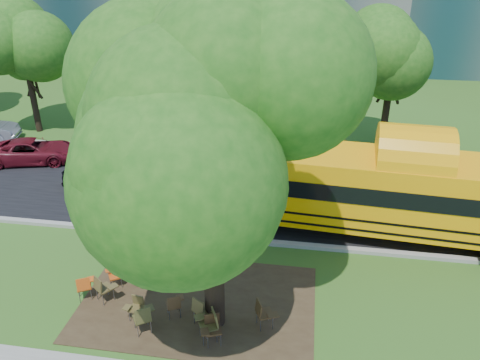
% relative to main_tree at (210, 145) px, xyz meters
% --- Properties ---
extents(ground, '(160.00, 160.00, 0.00)m').
position_rel_main_tree_xyz_m(ground, '(-1.68, 1.23, -5.47)').
color(ground, '#36581B').
rests_on(ground, ground).
extents(dirt_patch, '(7.00, 4.50, 0.03)m').
position_rel_main_tree_xyz_m(dirt_patch, '(-0.68, 0.73, -5.45)').
color(dirt_patch, '#382819').
rests_on(dirt_patch, ground).
extents(asphalt_road, '(80.00, 8.00, 0.04)m').
position_rel_main_tree_xyz_m(asphalt_road, '(-1.68, 8.23, -5.45)').
color(asphalt_road, black).
rests_on(asphalt_road, ground).
extents(kerb_near, '(80.00, 0.25, 0.14)m').
position_rel_main_tree_xyz_m(kerb_near, '(-1.68, 4.23, -5.40)').
color(kerb_near, gray).
rests_on(kerb_near, ground).
extents(kerb_far, '(80.00, 0.25, 0.14)m').
position_rel_main_tree_xyz_m(kerb_far, '(-1.68, 12.33, -5.40)').
color(kerb_far, gray).
rests_on(kerb_far, ground).
extents(bg_tree_0, '(5.20, 5.20, 7.18)m').
position_rel_main_tree_xyz_m(bg_tree_0, '(-13.68, 14.23, -0.90)').
color(bg_tree_0, black).
rests_on(bg_tree_0, ground).
extents(bg_tree_2, '(4.80, 4.80, 6.62)m').
position_rel_main_tree_xyz_m(bg_tree_2, '(-6.68, 17.23, -1.26)').
color(bg_tree_2, black).
rests_on(bg_tree_2, ground).
extents(bg_tree_3, '(5.60, 5.60, 7.84)m').
position_rel_main_tree_xyz_m(bg_tree_3, '(6.32, 15.23, -0.44)').
color(bg_tree_3, black).
rests_on(bg_tree_3, ground).
extents(main_tree, '(7.05, 7.05, 9.00)m').
position_rel_main_tree_xyz_m(main_tree, '(0.00, 0.00, 0.00)').
color(main_tree, black).
rests_on(main_tree, ground).
extents(school_bus, '(12.90, 3.79, 3.11)m').
position_rel_main_tree_xyz_m(school_bus, '(5.76, 5.57, -3.67)').
color(school_bus, '#FFA708').
rests_on(school_bus, ground).
extents(chair_0, '(0.58, 0.70, 0.86)m').
position_rel_main_tree_xyz_m(chair_0, '(-4.09, 0.36, -4.94)').
color(chair_0, '#CC5215').
rests_on(chair_0, ground).
extents(chair_1, '(0.78, 0.62, 0.91)m').
position_rel_main_tree_xyz_m(chair_1, '(-3.49, 0.33, -4.90)').
color(chair_1, brown).
rests_on(chair_1, ground).
extents(chair_2, '(0.63, 0.79, 0.94)m').
position_rel_main_tree_xyz_m(chair_2, '(-1.86, -0.71, -4.89)').
color(chair_2, '#47431E').
rests_on(chair_2, ground).
extents(chair_3, '(0.55, 0.45, 0.77)m').
position_rel_main_tree_xyz_m(chair_3, '(-2.27, -0.20, -4.99)').
color(chair_3, brown).
rests_on(chair_3, ground).
extents(chair_4, '(0.80, 0.63, 0.95)m').
position_rel_main_tree_xyz_m(chair_4, '(-0.33, -0.17, -4.88)').
color(chair_4, '#4F4422').
rests_on(chair_4, ground).
extents(chair_5, '(0.61, 0.68, 0.89)m').
position_rel_main_tree_xyz_m(chair_5, '(0.07, -0.76, -4.92)').
color(chair_5, '#412A17').
rests_on(chair_5, ground).
extents(chair_6, '(0.77, 0.65, 0.96)m').
position_rel_main_tree_xyz_m(chair_6, '(-0.00, -0.65, -4.88)').
color(chair_6, brown).
rests_on(chair_6, ground).
extents(chair_7, '(0.73, 0.63, 0.92)m').
position_rel_main_tree_xyz_m(chair_7, '(1.38, -0.00, -4.90)').
color(chair_7, '#442F18').
rests_on(chair_7, ground).
extents(chair_8, '(0.55, 0.70, 0.84)m').
position_rel_main_tree_xyz_m(chair_8, '(-2.93, 1.48, -4.95)').
color(chair_8, '#47451F').
rests_on(chair_8, ground).
extents(chair_9, '(0.66, 0.52, 0.79)m').
position_rel_main_tree_xyz_m(chair_9, '(-3.41, 1.13, -4.98)').
color(chair_9, '#B54813').
rests_on(chair_9, ground).
extents(chair_10, '(0.64, 0.81, 0.95)m').
position_rel_main_tree_xyz_m(chair_10, '(-2.81, 1.40, -4.88)').
color(chair_10, brown).
rests_on(chair_10, ground).
extents(chair_11, '(0.55, 0.65, 0.81)m').
position_rel_main_tree_xyz_m(chair_11, '(-1.19, 0.02, -4.97)').
color(chair_11, '#4D331B').
rests_on(chair_11, ground).
extents(black_car, '(4.05, 1.77, 1.36)m').
position_rel_main_tree_xyz_m(black_car, '(-6.32, 7.43, -4.79)').
color(black_car, black).
rests_on(black_car, ground).
extents(bg_car_red, '(4.70, 3.05, 1.20)m').
position_rel_main_tree_xyz_m(bg_car_red, '(-11.42, 9.86, -4.87)').
color(bg_car_red, '#5C0F1A').
rests_on(bg_car_red, ground).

